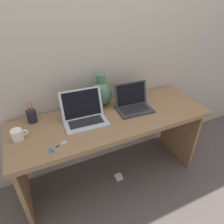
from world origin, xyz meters
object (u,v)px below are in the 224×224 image
coffee_mug (18,135)px  scissors (55,148)px  laptop_right (133,102)px  pen_cup (32,116)px  laptop_left (84,113)px  green_vase (101,93)px  power_brick (119,177)px

coffee_mug → scissors: 0.30m
laptop_right → pen_cup: (-0.84, 0.15, -0.00)m
laptop_left → laptop_right: laptop_left is taller
green_vase → power_brick: (0.05, -0.29, -0.84)m
laptop_left → scissors: laptop_left is taller
coffee_mug → power_brick: coffee_mug is taller
laptop_right → scissors: laptop_right is taller
laptop_left → coffee_mug: 0.50m
laptop_right → green_vase: size_ratio=1.08×
laptop_left → laptop_right: (0.45, 0.00, -0.01)m
laptop_right → green_vase: bearing=142.7°
laptop_left → power_brick: (0.27, -0.12, -0.78)m
green_vase → power_brick: 0.89m
laptop_left → green_vase: 0.29m
laptop_left → power_brick: bearing=-23.0°
pen_cup → power_brick: size_ratio=2.67×
pen_cup → green_vase: bearing=2.1°
laptop_right → green_vase: 0.29m
laptop_left → power_brick: size_ratio=5.02×
green_vase → pen_cup: 0.61m
pen_cup → power_brick: 1.05m
laptop_right → power_brick: bearing=-147.4°
power_brick → laptop_left: bearing=157.0°
scissors → power_brick: 0.92m
green_vase → power_brick: green_vase is taller
laptop_right → power_brick: size_ratio=4.53×
green_vase → scissors: green_vase is taller
coffee_mug → pen_cup: pen_cup is taller
laptop_left → green_vase: green_vase is taller
coffee_mug → pen_cup: bearing=57.9°
green_vase → scissors: 0.67m
green_vase → laptop_right: bearing=-37.3°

